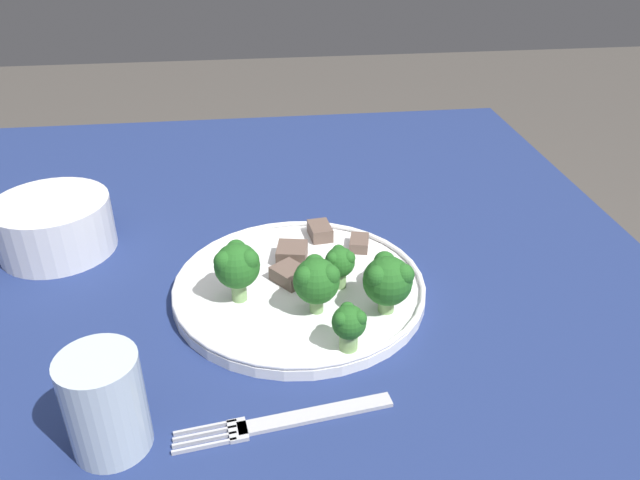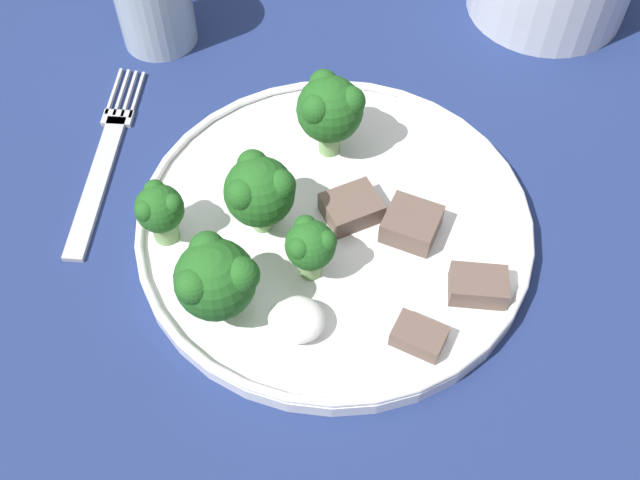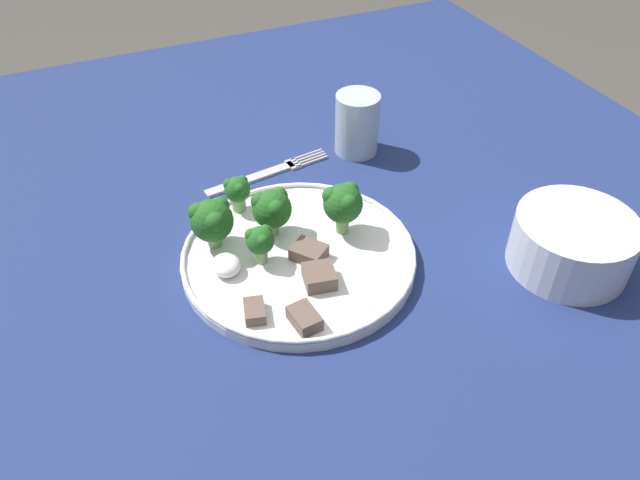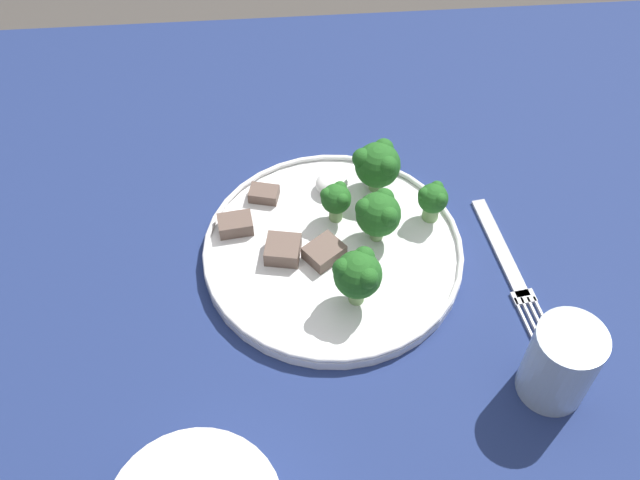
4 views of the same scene
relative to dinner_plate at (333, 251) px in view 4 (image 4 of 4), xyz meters
name	(u,v)px [view 4 (image 4 of 4)]	position (x,y,z in m)	size (l,w,h in m)	color
table	(375,374)	(-0.04, 0.10, -0.10)	(1.26, 1.08, 0.74)	navy
dinner_plate	(333,251)	(0.00, 0.00, 0.00)	(0.28, 0.28, 0.02)	white
fork	(508,265)	(-0.19, 0.03, -0.01)	(0.05, 0.19, 0.00)	#B2B2B7
drinking_glass	(559,366)	(-0.19, 0.17, 0.03)	(0.06, 0.06, 0.09)	#B2C1CC
broccoli_floret_near_rim_left	(378,164)	(-0.06, -0.09, 0.04)	(0.05, 0.05, 0.06)	#7FA866
broccoli_floret_center_left	(433,199)	(-0.11, -0.04, 0.03)	(0.03, 0.03, 0.05)	#7FA866
broccoli_floret_back_left	(336,199)	(-0.01, -0.04, 0.03)	(0.03, 0.03, 0.05)	#7FA866
broccoli_floret_front_left	(378,213)	(-0.05, -0.01, 0.04)	(0.05, 0.05, 0.06)	#7FA866
broccoli_floret_center_back	(358,274)	(-0.02, 0.07, 0.05)	(0.05, 0.05, 0.07)	#7FA866
meat_slice_front_slice	(283,250)	(0.05, 0.00, 0.01)	(0.04, 0.04, 0.02)	brown
meat_slice_middle_slice	(324,252)	(0.01, 0.01, 0.01)	(0.05, 0.05, 0.02)	brown
meat_slice_rear_slice	(235,224)	(0.10, -0.04, 0.01)	(0.04, 0.03, 0.02)	brown
meat_slice_edge_slice	(264,194)	(0.07, -0.08, 0.01)	(0.04, 0.03, 0.01)	brown
sauce_dollop	(332,183)	(-0.01, -0.09, 0.01)	(0.04, 0.03, 0.02)	white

